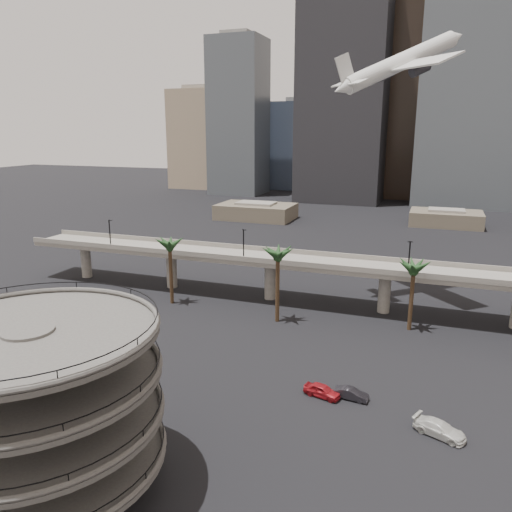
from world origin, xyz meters
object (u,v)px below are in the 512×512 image
(car_a, at_px, (322,391))
(airborne_jet, at_px, (401,63))
(parking_ramp, at_px, (36,397))
(car_c, at_px, (440,429))
(car_b, at_px, (351,394))
(overpass, at_px, (326,268))

(car_a, bearing_deg, airborne_jet, 9.01)
(parking_ramp, relative_size, car_a, 4.67)
(parking_ramp, xyz_separation_m, car_a, (20.08, 25.66, -9.03))
(airborne_jet, relative_size, car_a, 4.99)
(airborne_jet, distance_m, car_c, 66.67)
(parking_ramp, bearing_deg, airborne_jet, 71.95)
(car_b, bearing_deg, car_a, 105.33)
(overpass, distance_m, car_a, 34.70)
(overpass, relative_size, airborne_jet, 5.48)
(parking_ramp, height_order, car_a, parking_ramp)
(parking_ramp, relative_size, car_b, 5.14)
(car_b, bearing_deg, overpass, 23.17)
(airborne_jet, relative_size, car_b, 5.49)
(car_a, height_order, car_c, car_c)
(airborne_jet, distance_m, car_a, 63.12)
(car_a, bearing_deg, parking_ramp, 154.84)
(airborne_jet, xyz_separation_m, car_a, (-3.07, -45.38, -43.77))
(overpass, xyz_separation_m, car_b, (10.61, -32.70, -6.63))
(overpass, bearing_deg, car_c, -60.45)
(airborne_jet, bearing_deg, car_b, -133.16)
(car_a, xyz_separation_m, car_b, (3.53, 0.63, -0.10))
(parking_ramp, distance_m, car_a, 33.81)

